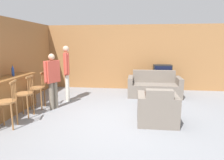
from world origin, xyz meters
TOP-DOWN VIEW (x-y plane):
  - ground_plane at (0.00, 0.00)m, footprint 24.00×24.00m
  - wall_back at (0.00, 3.65)m, footprint 9.40×0.08m
  - wall_left at (-3.16, 1.33)m, footprint 0.08×8.65m
  - bar_counter at (-2.83, 0.04)m, footprint 0.55×2.46m
  - bar_chair_near at (-2.26, -0.64)m, footprint 0.51×0.51m
  - bar_chair_mid at (-2.26, 0.08)m, footprint 0.43×0.43m
  - bar_chair_far at (-2.26, 0.77)m, footprint 0.47×0.47m
  - couch_far at (1.18, 2.55)m, footprint 1.84×0.86m
  - armchair_near at (1.05, 0.01)m, footprint 0.91×0.81m
  - coffee_table at (1.06, 1.22)m, footprint 0.57×0.88m
  - tv_unit at (1.54, 3.27)m, footprint 1.06×0.47m
  - tv at (1.54, 3.27)m, footprint 0.69×0.42m
  - bottle at (-2.84, 0.54)m, footprint 0.07×0.07m
  - book_on_table at (1.06, 1.18)m, footprint 0.22×0.19m
  - person_by_window at (-1.69, 1.61)m, footprint 0.25×0.49m
  - person_by_counter at (-1.81, 0.78)m, footprint 0.34×0.52m

SIDE VIEW (x-z plane):
  - ground_plane at x=0.00m, z-range 0.00..0.00m
  - tv_unit at x=1.54m, z-range 0.00..0.57m
  - coffee_table at x=1.06m, z-range 0.12..0.49m
  - couch_far at x=1.18m, z-range -0.12..0.77m
  - armchair_near at x=1.05m, z-range -0.11..0.76m
  - book_on_table at x=1.06m, z-range 0.36..0.39m
  - bar_counter at x=-2.83m, z-range 0.00..0.98m
  - bar_chair_near at x=-2.26m, z-range 0.02..1.08m
  - bar_chair_mid at x=-2.26m, z-range 0.02..1.08m
  - bar_chair_far at x=-2.26m, z-range 0.02..1.08m
  - tv at x=1.54m, z-range 0.57..1.06m
  - person_by_counter at x=-1.81m, z-range 0.10..1.68m
  - person_by_window at x=-1.69m, z-range 0.14..1.93m
  - bottle at x=-2.84m, z-range 0.97..1.27m
  - wall_back at x=0.00m, z-range 0.00..2.60m
  - wall_left at x=-3.16m, z-range 0.00..2.60m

